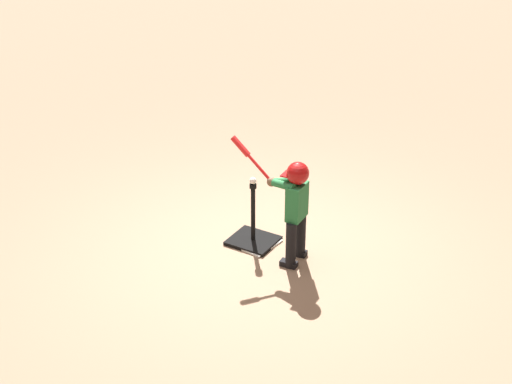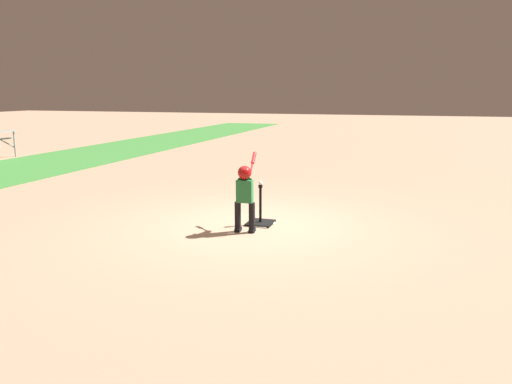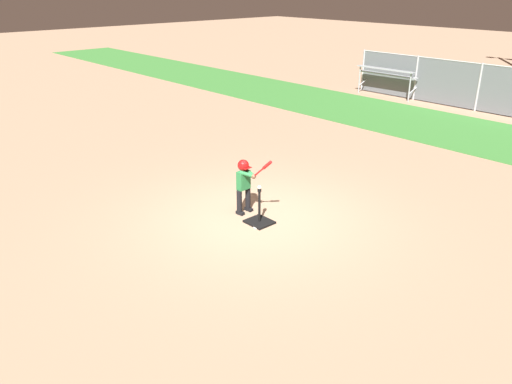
% 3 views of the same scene
% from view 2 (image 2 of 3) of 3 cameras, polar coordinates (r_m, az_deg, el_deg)
% --- Properties ---
extents(ground_plane, '(90.00, 90.00, 0.00)m').
position_cam_2_polar(ground_plane, '(8.98, -0.45, -3.86)').
color(ground_plane, '#93755B').
extents(home_plate, '(0.49, 0.49, 0.02)m').
position_cam_2_polar(home_plate, '(9.06, 0.40, -3.66)').
color(home_plate, white).
rests_on(home_plate, ground_plane).
extents(batting_tee, '(0.50, 0.45, 0.72)m').
position_cam_2_polar(batting_tee, '(9.07, 0.50, -3.16)').
color(batting_tee, black).
rests_on(batting_tee, ground_plane).
extents(batter_child, '(0.87, 0.36, 1.30)m').
position_cam_2_polar(batter_child, '(8.44, -1.25, 0.25)').
color(batter_child, black).
rests_on(batter_child, ground_plane).
extents(baseball, '(0.07, 0.07, 0.07)m').
position_cam_2_polar(baseball, '(8.92, 0.51, 1.04)').
color(baseball, white).
rests_on(baseball, batting_tee).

